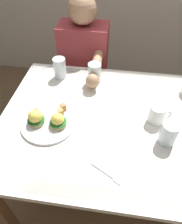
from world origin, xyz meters
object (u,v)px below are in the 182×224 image
object	(u,v)px
water_glass_far	(94,74)
water_glass_extra	(60,69)
coffee_mug	(158,114)
diner_person	(84,66)
dining_table	(116,134)
eggs_benedict_plate	(47,121)
water_glass_near	(168,135)
fork	(108,174)

from	to	relation	value
water_glass_far	water_glass_extra	bearing A→B (deg)	174.28
coffee_mug	diner_person	bearing A→B (deg)	129.10
dining_table	coffee_mug	world-z (taller)	coffee_mug
coffee_mug	dining_table	bearing A→B (deg)	-172.38
eggs_benedict_plate	diner_person	distance (m)	0.69
water_glass_near	water_glass_extra	bearing A→B (deg)	144.84
dining_table	water_glass_far	world-z (taller)	water_glass_far
fork	diner_person	size ratio (longest dim) A/B	0.13
dining_table	water_glass_extra	distance (m)	0.52
water_glass_extra	diner_person	size ratio (longest dim) A/B	0.11
water_glass_near	diner_person	xyz separation A→B (m)	(-0.50, 0.70, -0.14)
coffee_mug	water_glass_extra	distance (m)	0.64
dining_table	fork	size ratio (longest dim) A/B	8.36
diner_person	water_glass_near	bearing A→B (deg)	-54.22
fork	diner_person	distance (m)	0.95
fork	diner_person	xyz separation A→B (m)	(-0.26, 0.91, -0.09)
dining_table	fork	xyz separation A→B (m)	(-0.02, -0.31, 0.11)
fork	water_glass_far	xyz separation A→B (m)	(-0.14, 0.61, 0.05)
fork	water_glass_near	xyz separation A→B (m)	(0.25, 0.21, 0.05)
coffee_mug	water_glass_far	bearing A→B (deg)	141.49
eggs_benedict_plate	fork	bearing A→B (deg)	-35.46
water_glass_far	fork	bearing A→B (deg)	-77.22
eggs_benedict_plate	dining_table	bearing A→B (deg)	12.80
dining_table	water_glass_near	xyz separation A→B (m)	(0.23, -0.10, 0.15)
fork	coffee_mug	bearing A→B (deg)	57.42
dining_table	water_glass_extra	world-z (taller)	water_glass_extra
eggs_benedict_plate	coffee_mug	size ratio (longest dim) A/B	2.42
coffee_mug	water_glass_near	world-z (taller)	water_glass_near
eggs_benedict_plate	water_glass_far	distance (m)	0.42
dining_table	diner_person	xyz separation A→B (m)	(-0.28, 0.60, 0.02)
water_glass_near	water_glass_extra	world-z (taller)	water_glass_extra
coffee_mug	diner_person	xyz separation A→B (m)	(-0.47, 0.58, -0.14)
dining_table	eggs_benedict_plate	size ratio (longest dim) A/B	4.44
dining_table	eggs_benedict_plate	xyz separation A→B (m)	(-0.34, -0.08, 0.13)
eggs_benedict_plate	coffee_mug	bearing A→B (deg)	10.96
dining_table	water_glass_far	xyz separation A→B (m)	(-0.16, 0.30, 0.16)
dining_table	water_glass_extra	bearing A→B (deg)	139.11
fork	water_glass_far	world-z (taller)	water_glass_far
fork	water_glass_near	bearing A→B (deg)	39.52
coffee_mug	fork	distance (m)	0.40
fork	water_glass_extra	bearing A→B (deg)	119.38
dining_table	water_glass_far	size ratio (longest dim) A/B	9.70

